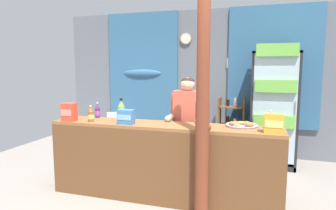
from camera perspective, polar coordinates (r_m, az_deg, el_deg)
The scene contains 16 objects.
ground_plane at distance 4.56m, azimuth 1.53°, elevation -14.31°, with size 7.47×7.47×0.00m, color gray.
back_wall_curtained at distance 5.81m, azimuth 6.09°, elevation 4.88°, with size 5.58×0.22×2.79m.
stall_counter at distance 3.65m, azimuth -1.69°, elevation -10.11°, with size 2.93×0.48×0.98m.
timber_post at distance 3.15m, azimuth 6.82°, elevation -0.36°, with size 0.18×0.15×2.64m.
drink_fridge at distance 5.20m, azimuth 20.11°, elevation 0.77°, with size 0.75×0.65×2.06m.
bottle_shelf_rack at distance 5.47m, azimuth 12.31°, elevation -4.26°, with size 0.48×0.28×1.14m.
plastic_lawn_chair at distance 5.45m, azimuth -9.58°, elevation -5.36°, with size 0.61×0.61×0.86m.
shopkeeper at distance 4.00m, azimuth 3.81°, elevation -2.87°, with size 0.48×0.42×1.55m.
soda_bottle_lime_soda at distance 3.93m, azimuth -9.17°, elevation -1.16°, with size 0.09×0.09×0.30m.
soda_bottle_iced_tea at distance 3.92m, azimuth -14.95°, elevation -1.86°, with size 0.08×0.08×0.22m.
soda_bottle_grape_soda at distance 4.19m, azimuth -13.71°, elevation -1.19°, with size 0.07×0.07×0.22m.
soda_bottle_orange_soda at distance 3.55m, azimuth 19.51°, elevation -2.97°, with size 0.07×0.07×0.22m.
snack_box_choco_powder at distance 3.33m, azimuth 20.09°, elevation -3.42°, with size 0.20×0.11×0.21m.
snack_box_biscuit at distance 3.67m, azimuth -8.26°, elevation -2.32°, with size 0.20×0.12×0.18m.
snack_box_crackers at distance 4.06m, azimuth -18.87°, elevation -1.32°, with size 0.17×0.14×0.24m.
pastry_tray at distance 3.59m, azimuth 14.30°, elevation -3.79°, with size 0.38×0.38×0.07m.
Camera 1 is at (1.12, -3.04, 1.68)m, focal length 30.97 mm.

